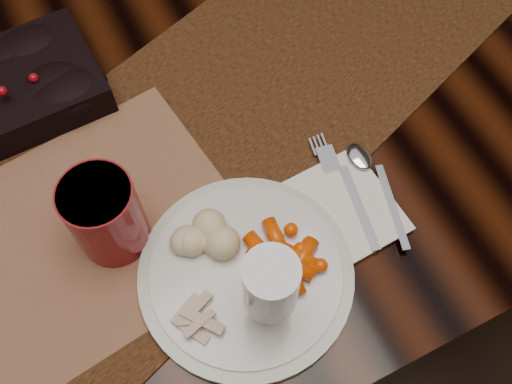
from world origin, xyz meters
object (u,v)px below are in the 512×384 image
dining_table (189,202)px  placemat_main (70,243)px  baby_carrots (271,267)px  red_cup (106,216)px  wine_glass (270,296)px  napkin (345,207)px  mashed_potatoes (201,241)px  dinner_plate (246,273)px  turkey_shreds (190,320)px

dining_table → placemat_main: bearing=-138.3°
baby_carrots → dining_table: bearing=92.2°
dining_table → red_cup: bearing=-125.9°
wine_glass → red_cup: bearing=125.3°
red_cup → napkin: bearing=-18.6°
red_cup → wine_glass: wine_glass is taller
red_cup → mashed_potatoes: bearing=-37.2°
dining_table → dinner_plate: bearing=-92.8°
dining_table → wine_glass: wine_glass is taller
mashed_potatoes → dinner_plate: bearing=-56.4°
napkin → wine_glass: bearing=-154.8°
placemat_main → red_cup: bearing=-25.8°
napkin → wine_glass: (-0.16, -0.08, 0.08)m
turkey_shreds → napkin: size_ratio=0.54×
napkin → dinner_plate: bearing=-173.8°
placemat_main → dinner_plate: dinner_plate is taller
placemat_main → wine_glass: wine_glass is taller
baby_carrots → red_cup: bearing=139.1°
mashed_potatoes → placemat_main: bearing=149.3°
napkin → mashed_potatoes: bearing=169.0°
dinner_plate → napkin: (0.16, 0.03, -0.00)m
baby_carrots → wine_glass: 0.08m
baby_carrots → turkey_shreds: 0.11m
dining_table → turkey_shreds: bearing=-106.3°
dining_table → baby_carrots: (0.01, -0.33, 0.40)m
placemat_main → baby_carrots: 0.26m
turkey_shreds → dinner_plate: bearing=17.7°
baby_carrots → wine_glass: size_ratio=0.61×
mashed_potatoes → turkey_shreds: 0.10m
dinner_plate → napkin: bearing=9.4°
turkey_shreds → red_cup: red_cup is taller
napkin → wine_glass: wine_glass is taller
dinner_plate → napkin: dinner_plate is taller
baby_carrots → placemat_main: bearing=144.2°
dinner_plate → red_cup: size_ratio=2.21×
turkey_shreds → napkin: 0.25m
baby_carrots → mashed_potatoes: mashed_potatoes is taller
dining_table → wine_glass: size_ratio=10.84×
baby_carrots → red_cup: red_cup is taller
dining_table → napkin: bearing=-63.9°
dinner_plate → baby_carrots: 0.03m
turkey_shreds → wine_glass: 0.11m
red_cup → turkey_shreds: bearing=-74.7°
placemat_main → wine_glass: (0.19, -0.20, 0.08)m
baby_carrots → red_cup: size_ratio=0.83×
mashed_potatoes → wine_glass: bearing=-71.9°
placemat_main → napkin: napkin is taller
dinner_plate → mashed_potatoes: size_ratio=3.44×
mashed_potatoes → red_cup: red_cup is taller
mashed_potatoes → red_cup: (-0.09, 0.07, 0.02)m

